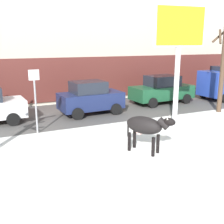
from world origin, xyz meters
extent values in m
plane|color=white|center=(0.00, 0.00, 0.00)|extent=(120.00, 120.00, 0.00)
cube|color=#514F4C|center=(0.00, 8.28, 0.00)|extent=(60.00, 5.60, 0.01)
cube|color=#BCB29E|center=(0.00, 14.15, 6.50)|extent=(44.00, 6.00, 13.00)
cube|color=#5B2823|center=(0.00, 11.10, 1.60)|extent=(43.12, 0.10, 2.80)
ellipsoid|color=black|center=(0.69, 1.57, 1.02)|extent=(1.23, 1.51, 0.64)
cylinder|color=black|center=(1.10, 1.25, 0.35)|extent=(0.12, 0.12, 0.70)
cylinder|color=black|center=(0.77, 1.05, 0.35)|extent=(0.12, 0.12, 0.70)
cylinder|color=black|center=(0.60, 2.09, 0.35)|extent=(0.12, 0.12, 0.70)
cylinder|color=black|center=(0.27, 1.89, 0.35)|extent=(0.12, 0.12, 0.70)
cylinder|color=black|center=(1.07, 0.93, 1.20)|extent=(0.47, 0.54, 0.44)
ellipsoid|color=black|center=(1.18, 0.74, 1.30)|extent=(0.43, 0.50, 0.28)
cone|color=beige|center=(1.26, 0.83, 1.46)|extent=(0.13, 0.11, 0.15)
cone|color=beige|center=(1.07, 0.71, 1.46)|extent=(0.13, 0.11, 0.15)
cylinder|color=black|center=(0.34, 2.14, 0.77)|extent=(0.06, 0.06, 0.60)
ellipsoid|color=beige|center=(0.60, 1.72, 0.72)|extent=(0.35, 0.36, 0.20)
cylinder|color=silver|center=(3.88, 3.92, 1.90)|extent=(0.24, 0.24, 3.80)
cube|color=silver|center=(3.88, 3.92, 4.65)|extent=(2.53, 0.52, 1.82)
cube|color=yellow|center=(3.88, 3.89, 4.65)|extent=(2.40, 0.46, 1.70)
cylinder|color=black|center=(-3.38, 8.87, 0.32)|extent=(0.65, 0.25, 0.64)
cylinder|color=black|center=(-3.29, 7.12, 0.32)|extent=(0.65, 0.25, 0.64)
cube|color=#19234C|center=(0.97, 7.73, 0.77)|extent=(3.58, 1.87, 0.90)
cube|color=#1E232D|center=(0.82, 7.72, 1.54)|extent=(1.87, 1.58, 0.64)
cylinder|color=black|center=(2.07, 8.64, 0.32)|extent=(0.65, 0.25, 0.64)
cylinder|color=black|center=(2.15, 6.94, 0.32)|extent=(0.65, 0.25, 0.64)
cylinder|color=black|center=(-0.20, 8.52, 0.32)|extent=(0.65, 0.25, 0.64)
cylinder|color=black|center=(-0.12, 6.83, 0.32)|extent=(0.65, 0.25, 0.64)
cube|color=#194C2D|center=(6.27, 8.46, 0.74)|extent=(4.28, 1.97, 0.84)
cube|color=#1E232D|center=(6.27, 8.46, 1.50)|extent=(2.08, 1.65, 0.68)
cylinder|color=black|center=(7.59, 9.41, 0.32)|extent=(0.65, 0.25, 0.64)
cylinder|color=black|center=(7.67, 7.65, 0.32)|extent=(0.65, 0.25, 0.64)
cylinder|color=black|center=(4.86, 9.27, 0.32)|extent=(0.65, 0.25, 0.64)
cylinder|color=black|center=(4.95, 7.51, 0.32)|extent=(0.65, 0.25, 0.64)
cylinder|color=black|center=(10.11, 8.68, 0.32)|extent=(0.65, 0.25, 0.64)
cylinder|color=#282833|center=(4.70, 11.56, 0.44)|extent=(0.24, 0.24, 0.88)
cube|color=#232328|center=(4.70, 11.56, 1.20)|extent=(0.36, 0.22, 0.64)
sphere|color=tan|center=(4.70, 11.56, 1.63)|extent=(0.20, 0.20, 0.20)
cylinder|color=#4C3828|center=(7.91, 5.04, 2.58)|extent=(0.27, 0.27, 5.16)
cylinder|color=#4C3828|center=(8.17, 5.51, 4.46)|extent=(1.07, 0.66, 1.10)
cylinder|color=#4C3828|center=(7.69, 5.20, 4.24)|extent=(0.49, 0.59, 0.81)
cylinder|color=gray|center=(-2.46, 5.37, 1.20)|extent=(0.08, 0.08, 2.40)
cube|color=silver|center=(-2.46, 5.37, 2.60)|extent=(0.44, 0.04, 0.44)
camera|label=1|loc=(-4.50, -6.80, 3.93)|focal=45.15mm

